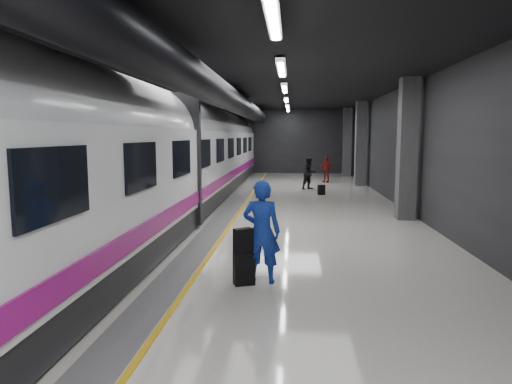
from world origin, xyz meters
name	(u,v)px	position (x,y,z in m)	size (l,w,h in m)	color
ground	(260,229)	(0.00, 0.00, 0.00)	(40.00, 40.00, 0.00)	silver
platform_hall	(253,107)	(-0.29, 0.96, 3.54)	(10.02, 40.02, 4.51)	black
train	(149,157)	(-3.25, 0.00, 2.07)	(3.05, 38.00, 4.05)	black
traveler_main	(262,232)	(0.35, -4.77, 0.95)	(0.69, 0.46, 1.90)	blue
suitcase_main	(244,268)	(0.04, -4.92, 0.30)	(0.37, 0.23, 0.60)	black
shoulder_bag	(243,241)	(0.03, -4.95, 0.82)	(0.33, 0.18, 0.44)	black
traveler_far_a	(309,173)	(1.77, 10.07, 0.81)	(0.79, 0.61, 1.62)	black
traveler_far_b	(326,169)	(2.86, 13.58, 0.76)	(0.89, 0.37, 1.51)	maroon
suitcase_far	(321,190)	(2.25, 7.94, 0.23)	(0.31, 0.20, 0.46)	black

